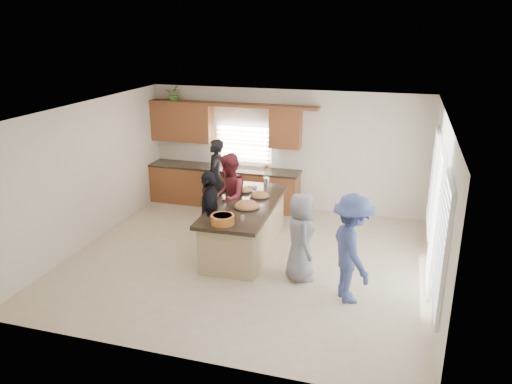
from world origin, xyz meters
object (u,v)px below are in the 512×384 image
(salad_bowl, at_px, (223,219))
(woman_left_back, at_px, (215,177))
(woman_right_back, at_px, (352,249))
(woman_left_front, at_px, (210,214))
(island, at_px, (245,227))
(woman_left_mid, at_px, (229,197))
(woman_right_front, at_px, (301,237))

(salad_bowl, relative_size, woman_left_back, 0.23)
(salad_bowl, xyz_separation_m, woman_right_back, (2.22, -0.24, -0.15))
(woman_left_front, height_order, woman_right_back, woman_right_back)
(woman_right_back, bearing_deg, island, 32.95)
(woman_left_front, bearing_deg, woman_left_mid, 155.85)
(salad_bowl, xyz_separation_m, woman_right_front, (1.31, 0.24, -0.26))
(woman_left_front, bearing_deg, woman_right_back, 53.36)
(salad_bowl, bearing_deg, woman_left_back, 113.28)
(salad_bowl, bearing_deg, woman_right_front, 10.17)
(island, distance_m, woman_right_back, 2.57)
(salad_bowl, relative_size, woman_left_mid, 0.23)
(woman_left_back, bearing_deg, salad_bowl, 13.12)
(island, distance_m, woman_right_front, 1.55)
(woman_left_mid, distance_m, woman_right_back, 3.13)
(woman_left_mid, distance_m, woman_right_front, 2.12)
(woman_right_back, bearing_deg, woman_left_mid, 31.32)
(woman_right_back, bearing_deg, woman_right_front, 36.61)
(island, distance_m, woman_left_mid, 0.74)
(woman_left_back, relative_size, woman_right_front, 1.13)
(woman_left_back, bearing_deg, woman_left_mid, 20.89)
(woman_right_back, relative_size, woman_right_front, 1.14)
(woman_right_front, bearing_deg, woman_left_back, 22.44)
(woman_left_front, bearing_deg, salad_bowl, 18.74)
(woman_left_back, xyz_separation_m, woman_right_back, (3.40, -2.99, 0.01))
(woman_left_mid, relative_size, woman_left_front, 1.07)
(salad_bowl, distance_m, woman_right_back, 2.23)
(woman_left_back, height_order, woman_left_mid, woman_left_mid)
(salad_bowl, relative_size, woman_right_front, 0.26)
(woman_left_mid, height_order, woman_right_front, woman_left_mid)
(island, relative_size, salad_bowl, 6.73)
(woman_left_front, distance_m, woman_right_front, 1.84)
(woman_left_back, bearing_deg, woman_right_back, 38.49)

